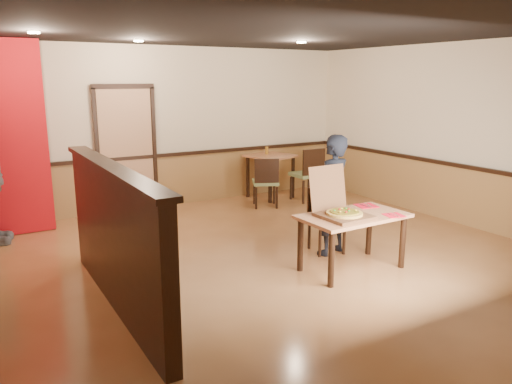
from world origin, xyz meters
TOP-DOWN VIEW (x-y plane):
  - floor at (0.00, 0.00)m, footprint 7.00×7.00m
  - ceiling at (0.00, 0.00)m, footprint 7.00×7.00m
  - wall_back at (0.00, 3.50)m, footprint 7.00×0.00m
  - wall_right at (3.50, 0.00)m, footprint 0.00×7.00m
  - wainscot_back at (0.00, 3.47)m, footprint 7.00×0.04m
  - chair_rail_back at (0.00, 3.45)m, footprint 7.00×0.06m
  - wainscot_right at (3.47, 0.00)m, footprint 0.04×7.00m
  - chair_rail_right at (3.45, 0.00)m, footprint 0.06×7.00m
  - back_door at (-0.80, 3.46)m, footprint 0.90×0.06m
  - booth_partition at (-2.00, -0.20)m, footprint 0.20×3.10m
  - spot_a at (-2.30, 1.80)m, footprint 0.14×0.14m
  - spot_b at (-0.80, 2.50)m, footprint 0.14×0.14m
  - spot_c at (1.40, 1.50)m, footprint 0.14×0.14m
  - main_table at (0.69, -0.61)m, footprint 1.28×0.75m
  - diner_chair at (0.84, 0.10)m, footprint 0.50×0.50m
  - side_chair_left at (1.36, 2.44)m, footprint 0.59×0.59m
  - side_chair_right at (2.29, 2.43)m, footprint 0.50×0.50m
  - side_table at (1.84, 3.05)m, footprint 0.92×0.92m
  - diner at (0.82, -0.04)m, footprint 0.65×0.51m
  - pizza_box at (0.51, -0.61)m, footprint 0.54×0.64m
  - pizza at (0.51, -0.66)m, footprint 0.50×0.50m
  - napkin_near at (1.07, -0.88)m, footprint 0.25×0.25m
  - napkin_far at (1.10, -0.38)m, footprint 0.29×0.29m
  - condiment at (1.82, 3.16)m, footprint 0.06×0.06m

SIDE VIEW (x-z plane):
  - floor at x=0.00m, z-range 0.00..0.00m
  - wainscot_back at x=0.00m, z-range 0.00..0.90m
  - wainscot_right at x=3.47m, z-range 0.00..0.90m
  - diner_chair at x=0.84m, z-range 0.04..0.88m
  - side_chair_left at x=1.36m, z-range 0.04..0.94m
  - side_chair_right at x=2.29m, z-range 0.05..1.05m
  - main_table at x=0.69m, z-range 0.23..0.91m
  - side_table at x=1.84m, z-range 0.23..1.06m
  - napkin_near at x=1.07m, z-range 0.68..0.69m
  - napkin_far at x=1.10m, z-range 0.68..0.69m
  - pizza at x=0.51m, z-range 0.72..0.75m
  - booth_partition at x=-2.00m, z-range 0.01..1.46m
  - pizza_box at x=0.51m, z-range 0.47..1.03m
  - diner at x=0.82m, z-range 0.00..1.56m
  - condiment at x=1.82m, z-range 0.83..0.97m
  - chair_rail_back at x=0.00m, z-range 0.89..0.95m
  - chair_rail_right at x=3.45m, z-range 0.89..0.95m
  - back_door at x=-0.80m, z-range 0.00..2.10m
  - wall_back at x=0.00m, z-range -2.10..4.90m
  - wall_right at x=3.50m, z-range -2.10..4.90m
  - spot_a at x=-2.30m, z-range 2.77..2.79m
  - spot_b at x=-0.80m, z-range 2.77..2.79m
  - spot_c at x=1.40m, z-range 2.77..2.79m
  - ceiling at x=0.00m, z-range 2.80..2.80m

